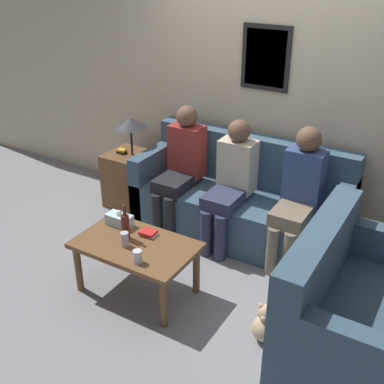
# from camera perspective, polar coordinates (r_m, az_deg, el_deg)

# --- Properties ---
(ground_plane) EXTENTS (16.00, 16.00, 0.00)m
(ground_plane) POSITION_cam_1_polar(r_m,az_deg,el_deg) (4.63, 2.94, -7.52)
(ground_plane) COLOR gray
(wall_back) EXTENTS (9.00, 0.08, 2.60)m
(wall_back) POSITION_cam_1_polar(r_m,az_deg,el_deg) (4.83, 8.60, 10.89)
(wall_back) COLOR beige
(wall_back) RESTS_ON ground_plane
(couch_main) EXTENTS (2.10, 0.81, 0.97)m
(couch_main) POSITION_cam_1_polar(r_m,az_deg,el_deg) (4.83, 5.81, -1.31)
(couch_main) COLOR #385166
(couch_main) RESTS_ON ground_plane
(couch_side) EXTENTS (0.81, 1.35, 0.97)m
(couch_side) POSITION_cam_1_polar(r_m,az_deg,el_deg) (3.63, 18.01, -13.56)
(couch_side) COLOR #385166
(couch_side) RESTS_ON ground_plane
(coffee_table) EXTENTS (0.99, 0.61, 0.48)m
(coffee_table) POSITION_cam_1_polar(r_m,az_deg,el_deg) (3.99, -6.66, -6.90)
(coffee_table) COLOR brown
(coffee_table) RESTS_ON ground_plane
(side_table_with_lamp) EXTENTS (0.47, 0.46, 1.03)m
(side_table_with_lamp) POSITION_cam_1_polar(r_m,az_deg,el_deg) (5.39, -7.38, 2.10)
(side_table_with_lamp) COLOR brown
(side_table_with_lamp) RESTS_ON ground_plane
(wine_bottle) EXTENTS (0.07, 0.07, 0.31)m
(wine_bottle) POSITION_cam_1_polar(r_m,az_deg,el_deg) (3.97, -7.90, -4.01)
(wine_bottle) COLOR #562319
(wine_bottle) RESTS_ON coffee_table
(drinking_glass) EXTENTS (0.07, 0.07, 0.10)m
(drinking_glass) POSITION_cam_1_polar(r_m,az_deg,el_deg) (3.71, -6.47, -7.60)
(drinking_glass) COLOR silver
(drinking_glass) RESTS_ON coffee_table
(book_stack) EXTENTS (0.15, 0.11, 0.04)m
(book_stack) POSITION_cam_1_polar(r_m,az_deg,el_deg) (4.04, -5.22, -4.86)
(book_stack) COLOR beige
(book_stack) RESTS_ON coffee_table
(soda_can) EXTENTS (0.07, 0.07, 0.12)m
(soda_can) POSITION_cam_1_polar(r_m,az_deg,el_deg) (3.91, -7.98, -5.55)
(soda_can) COLOR #BCBCC1
(soda_can) RESTS_ON coffee_table
(tissue_box) EXTENTS (0.23, 0.12, 0.15)m
(tissue_box) POSITION_cam_1_polar(r_m,az_deg,el_deg) (4.20, -8.59, -3.26)
(tissue_box) COLOR silver
(tissue_box) RESTS_ON coffee_table
(person_left) EXTENTS (0.34, 0.61, 1.25)m
(person_left) POSITION_cam_1_polar(r_m,az_deg,el_deg) (4.83, -1.31, 3.37)
(person_left) COLOR black
(person_left) RESTS_ON ground_plane
(person_middle) EXTENTS (0.34, 0.63, 1.22)m
(person_middle) POSITION_cam_1_polar(r_m,az_deg,el_deg) (4.54, 4.66, 1.46)
(person_middle) COLOR #2D334C
(person_middle) RESTS_ON ground_plane
(person_right) EXTENTS (0.34, 0.61, 1.26)m
(person_right) POSITION_cam_1_polar(r_m,az_deg,el_deg) (4.35, 12.55, 0.02)
(person_right) COLOR #756651
(person_right) RESTS_ON ground_plane
(teddy_bear) EXTENTS (0.20, 0.20, 0.32)m
(teddy_bear) POSITION_cam_1_polar(r_m,az_deg,el_deg) (3.72, 8.73, -15.30)
(teddy_bear) COLOR tan
(teddy_bear) RESTS_ON ground_plane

